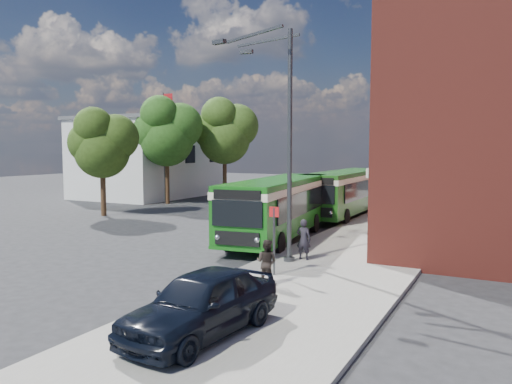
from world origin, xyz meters
The scene contains 15 objects.
ground centered at (0.00, 0.00, 0.00)m, with size 120.00×120.00×0.00m, color #262629.
pavement centered at (7.00, 8.00, 0.07)m, with size 6.00×48.00×0.15m, color gray.
kerb_line centered at (3.95, 8.00, 0.01)m, with size 0.12×48.00×0.01m, color beige.
white_building centered at (-18.00, 18.00, 3.66)m, with size 9.40×13.40×7.30m.
flagpole centered at (-12.45, 13.00, 4.94)m, with size 0.95×0.10×9.00m.
street_lamp centered at (4.84, -2.00, 4.79)m, with size 2.96×2.38×9.00m.
bus_stop_sign centered at (5.60, -4.20, 1.51)m, with size 0.35×0.08×2.52m.
bus_front centered at (2.52, 2.84, 1.83)m, with size 3.88×11.20×3.02m.
bus_rear centered at (2.91, 12.66, 1.83)m, with size 2.79×11.98×3.02m.
parked_car centered at (6.50, -10.03, 0.92)m, with size 1.83×4.54×1.55m, color black.
pedestrian_a centered at (5.61, -1.50, 0.95)m, with size 0.59×0.39×1.61m, color black.
pedestrian_b centered at (5.92, -5.43, 0.88)m, with size 0.71×0.55×1.47m, color black.
tree_left centered at (-11.59, 5.23, 4.90)m, with size 4.28×4.07×7.23m.
tree_mid centered at (-12.33, 13.14, 5.93)m, with size 5.18×4.92×8.74m.
tree_right centered at (-9.92, 18.26, 6.08)m, with size 5.31×5.05×8.96m.
Camera 1 is at (12.91, -19.55, 4.52)m, focal length 35.00 mm.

